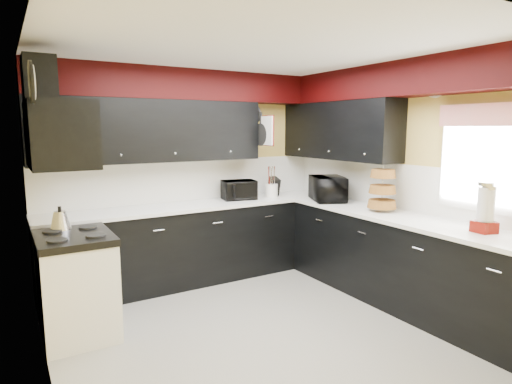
% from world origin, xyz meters
% --- Properties ---
extents(ground, '(3.60, 3.60, 0.00)m').
position_xyz_m(ground, '(0.00, 0.00, 0.00)').
color(ground, gray).
rests_on(ground, ground).
extents(wall_back, '(3.60, 0.06, 2.50)m').
position_xyz_m(wall_back, '(0.00, 1.80, 1.25)').
color(wall_back, '#E0C666').
rests_on(wall_back, ground).
extents(wall_right, '(0.06, 3.60, 2.50)m').
position_xyz_m(wall_right, '(1.80, 0.00, 1.25)').
color(wall_right, '#E0C666').
rests_on(wall_right, ground).
extents(wall_left, '(0.06, 3.60, 2.50)m').
position_xyz_m(wall_left, '(-1.80, 0.00, 1.25)').
color(wall_left, '#E0C666').
rests_on(wall_left, ground).
extents(ceiling, '(3.60, 3.60, 0.06)m').
position_xyz_m(ceiling, '(0.00, 0.00, 2.50)').
color(ceiling, white).
rests_on(ceiling, wall_back).
extents(cab_back, '(3.60, 0.60, 0.90)m').
position_xyz_m(cab_back, '(0.00, 1.50, 0.45)').
color(cab_back, black).
rests_on(cab_back, ground).
extents(cab_right, '(0.60, 3.00, 0.90)m').
position_xyz_m(cab_right, '(1.50, -0.30, 0.45)').
color(cab_right, black).
rests_on(cab_right, ground).
extents(counter_back, '(3.62, 0.64, 0.04)m').
position_xyz_m(counter_back, '(0.00, 1.50, 0.92)').
color(counter_back, white).
rests_on(counter_back, cab_back).
extents(counter_right, '(0.64, 3.02, 0.04)m').
position_xyz_m(counter_right, '(1.50, -0.30, 0.92)').
color(counter_right, white).
rests_on(counter_right, cab_right).
extents(splash_back, '(3.60, 0.02, 0.50)m').
position_xyz_m(splash_back, '(0.00, 1.79, 1.19)').
color(splash_back, white).
rests_on(splash_back, counter_back).
extents(splash_right, '(0.02, 3.60, 0.50)m').
position_xyz_m(splash_right, '(1.79, 0.00, 1.19)').
color(splash_right, white).
rests_on(splash_right, counter_right).
extents(upper_back, '(2.60, 0.35, 0.70)m').
position_xyz_m(upper_back, '(-0.50, 1.62, 1.80)').
color(upper_back, black).
rests_on(upper_back, wall_back).
extents(upper_right, '(0.35, 1.80, 0.70)m').
position_xyz_m(upper_right, '(1.62, 0.90, 1.80)').
color(upper_right, black).
rests_on(upper_right, wall_right).
extents(soffit_back, '(3.60, 0.36, 0.35)m').
position_xyz_m(soffit_back, '(0.00, 1.62, 2.33)').
color(soffit_back, black).
rests_on(soffit_back, wall_back).
extents(soffit_right, '(0.36, 3.24, 0.35)m').
position_xyz_m(soffit_right, '(1.62, -0.18, 2.33)').
color(soffit_right, black).
rests_on(soffit_right, wall_right).
extents(stove, '(0.60, 0.75, 0.86)m').
position_xyz_m(stove, '(-1.50, 0.75, 0.43)').
color(stove, white).
rests_on(stove, ground).
extents(cooktop, '(0.62, 0.77, 0.06)m').
position_xyz_m(cooktop, '(-1.50, 0.75, 0.89)').
color(cooktop, black).
rests_on(cooktop, stove).
extents(hood, '(0.50, 0.78, 0.55)m').
position_xyz_m(hood, '(-1.55, 0.75, 1.78)').
color(hood, black).
rests_on(hood, wall_left).
extents(hood_duct, '(0.24, 0.40, 0.40)m').
position_xyz_m(hood_duct, '(-1.68, 0.75, 2.20)').
color(hood_duct, black).
rests_on(hood_duct, wall_left).
extents(window, '(0.03, 0.86, 0.96)m').
position_xyz_m(window, '(1.79, -0.90, 1.55)').
color(window, white).
rests_on(window, wall_right).
extents(valance, '(0.04, 0.88, 0.20)m').
position_xyz_m(valance, '(1.73, -0.90, 1.95)').
color(valance, red).
rests_on(valance, wall_right).
extents(pan_top, '(0.03, 0.22, 0.40)m').
position_xyz_m(pan_top, '(0.82, 1.55, 2.00)').
color(pan_top, black).
rests_on(pan_top, upper_back).
extents(pan_mid, '(0.03, 0.28, 0.46)m').
position_xyz_m(pan_mid, '(0.82, 1.42, 1.75)').
color(pan_mid, black).
rests_on(pan_mid, upper_back).
extents(pan_low, '(0.03, 0.24, 0.42)m').
position_xyz_m(pan_low, '(0.82, 1.68, 1.72)').
color(pan_low, black).
rests_on(pan_low, upper_back).
extents(cut_board, '(0.03, 0.26, 0.35)m').
position_xyz_m(cut_board, '(0.83, 1.30, 1.80)').
color(cut_board, white).
rests_on(cut_board, upper_back).
extents(baskets, '(0.27, 0.27, 0.50)m').
position_xyz_m(baskets, '(1.52, 0.05, 1.18)').
color(baskets, brown).
rests_on(baskets, upper_right).
extents(clock, '(0.03, 0.30, 0.30)m').
position_xyz_m(clock, '(-1.77, 0.25, 2.15)').
color(clock, black).
rests_on(clock, wall_left).
extents(deco_plate, '(0.03, 0.24, 0.24)m').
position_xyz_m(deco_plate, '(1.77, -0.35, 2.25)').
color(deco_plate, white).
rests_on(deco_plate, wall_right).
extents(toaster_oven, '(0.47, 0.42, 0.24)m').
position_xyz_m(toaster_oven, '(0.56, 1.52, 1.06)').
color(toaster_oven, black).
rests_on(toaster_oven, counter_back).
extents(microwave, '(0.56, 0.65, 0.30)m').
position_xyz_m(microwave, '(1.46, 0.87, 1.09)').
color(microwave, black).
rests_on(microwave, counter_right).
extents(utensil_crock, '(0.18, 0.18, 0.17)m').
position_xyz_m(utensil_crock, '(1.01, 1.46, 1.03)').
color(utensil_crock, white).
rests_on(utensil_crock, counter_back).
extents(knife_block, '(0.12, 0.16, 0.24)m').
position_xyz_m(knife_block, '(1.09, 1.54, 1.06)').
color(knife_block, black).
rests_on(knife_block, counter_back).
extents(kettle, '(0.23, 0.23, 0.17)m').
position_xyz_m(kettle, '(-1.57, 1.01, 1.00)').
color(kettle, '#BABABF').
rests_on(kettle, cooktop).
extents(dispenser_a, '(0.16, 0.16, 0.42)m').
position_xyz_m(dispenser_a, '(1.54, -1.08, 1.15)').
color(dispenser_a, '#5F110D').
rests_on(dispenser_a, counter_right).
extents(dispenser_b, '(0.18, 0.18, 0.38)m').
position_xyz_m(dispenser_b, '(1.56, -1.10, 1.13)').
color(dispenser_b, '#680012').
rests_on(dispenser_b, counter_right).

